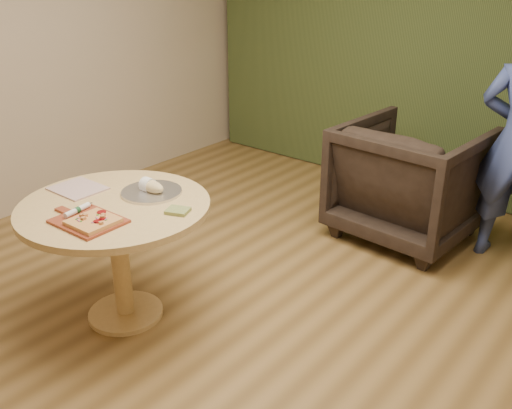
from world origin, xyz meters
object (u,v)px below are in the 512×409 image
object	(u,v)px
pedestal_table	(116,226)
serving_tray	(152,192)
cutlery_roll	(77,210)
bread_roll	(150,186)
flatbread_pizza	(93,221)
pizza_paddle	(87,221)
armchair	(410,176)

from	to	relation	value
pedestal_table	serving_tray	bearing A→B (deg)	79.00
pedestal_table	cutlery_roll	xyz separation A→B (m)	(-0.03, -0.22, 0.17)
pedestal_table	cutlery_roll	bearing A→B (deg)	-97.97
pedestal_table	bread_roll	world-z (taller)	bread_roll
flatbread_pizza	bread_roll	world-z (taller)	bread_roll
serving_tray	bread_roll	distance (m)	0.04
serving_tray	bread_roll	xyz separation A→B (m)	(-0.01, 0.00, 0.04)
flatbread_pizza	cutlery_roll	bearing A→B (deg)	171.27
pizza_paddle	bread_roll	bearing A→B (deg)	94.40
bread_roll	armchair	distance (m)	2.05
pizza_paddle	flatbread_pizza	distance (m)	0.07
serving_tray	armchair	distance (m)	2.04
flatbread_pizza	armchair	xyz separation A→B (m)	(0.69, 2.34, -0.28)
flatbread_pizza	serving_tray	distance (m)	0.49
cutlery_roll	bread_roll	bearing A→B (deg)	71.92
pizza_paddle	armchair	bearing A→B (deg)	71.09
pedestal_table	serving_tray	distance (m)	0.29
pedestal_table	pizza_paddle	distance (m)	0.29
pedestal_table	armchair	bearing A→B (deg)	68.24
flatbread_pizza	cutlery_roll	distance (m)	0.18
pizza_paddle	bread_roll	distance (m)	0.48
pizza_paddle	flatbread_pizza	xyz separation A→B (m)	(0.06, -0.01, 0.02)
bread_roll	serving_tray	bearing A→B (deg)	0.00
pizza_paddle	cutlery_roll	xyz separation A→B (m)	(-0.11, 0.02, 0.02)
cutlery_roll	armchair	bearing A→B (deg)	59.85
flatbread_pizza	serving_tray	world-z (taller)	flatbread_pizza
pedestal_table	flatbread_pizza	size ratio (longest dim) A/B	4.85
serving_tray	bread_roll	bearing A→B (deg)	180.00
armchair	cutlery_roll	bearing A→B (deg)	72.96
serving_tray	armchair	bearing A→B (deg)	66.95
bread_roll	armchair	xyz separation A→B (m)	(0.80, 1.86, -0.30)
flatbread_pizza	serving_tray	bearing A→B (deg)	101.78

